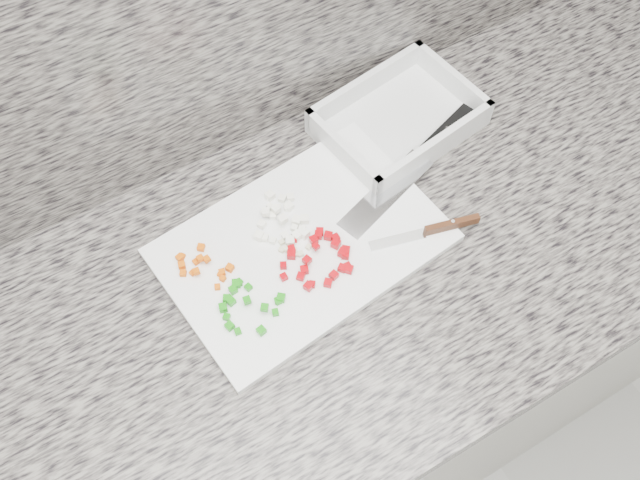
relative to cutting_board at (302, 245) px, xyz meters
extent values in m
cube|color=beige|center=(-0.09, -0.06, -0.48)|extent=(3.92, 0.62, 0.86)
cube|color=slate|center=(-0.09, -0.06, -0.03)|extent=(3.96, 0.64, 0.04)
cube|color=slate|center=(-0.09, 0.24, 0.29)|extent=(3.92, 0.02, 0.60)
cube|color=white|center=(0.00, 0.00, 0.00)|extent=(0.45, 0.32, 0.01)
cube|color=#D25404|center=(-0.17, 0.07, 0.01)|extent=(0.01, 0.01, 0.01)
cube|color=#D25404|center=(-0.16, 0.05, 0.01)|extent=(0.01, 0.01, 0.01)
cube|color=#D25404|center=(-0.16, 0.03, 0.02)|extent=(0.01, 0.01, 0.01)
cube|color=#D25404|center=(-0.18, 0.04, 0.01)|extent=(0.01, 0.01, 0.01)
cube|color=#D25404|center=(-0.15, 0.05, 0.02)|extent=(0.01, 0.01, 0.01)
cube|color=#D25404|center=(-0.13, 0.01, 0.01)|extent=(0.01, 0.01, 0.01)
cube|color=#D25404|center=(-0.13, 0.00, 0.01)|extent=(0.01, 0.01, 0.01)
cube|color=#D25404|center=(-0.13, 0.01, 0.01)|extent=(0.01, 0.01, 0.01)
cube|color=#D25404|center=(-0.18, 0.05, 0.01)|extent=(0.01, 0.01, 0.01)
cube|color=#D25404|center=(-0.15, 0.00, 0.01)|extent=(0.01, 0.01, 0.01)
cube|color=#D25404|center=(-0.14, 0.04, 0.02)|extent=(0.01, 0.01, 0.01)
cube|color=#D25404|center=(-0.14, 0.07, 0.01)|extent=(0.01, 0.01, 0.01)
cube|color=#D25404|center=(-0.12, 0.01, 0.01)|extent=(0.01, 0.01, 0.01)
cube|color=#D25404|center=(-0.17, 0.04, 0.01)|extent=(0.01, 0.01, 0.01)
cube|color=#D25404|center=(-0.17, 0.07, 0.01)|extent=(0.01, 0.01, 0.01)
cube|color=#D25404|center=(-0.12, 0.01, 0.01)|extent=(0.01, 0.01, 0.01)
cube|color=white|center=(0.02, 0.08, 0.01)|extent=(0.01, 0.01, 0.01)
cube|color=white|center=(-0.05, 0.04, 0.01)|extent=(0.02, 0.02, 0.01)
cube|color=white|center=(0.01, 0.02, 0.01)|extent=(0.01, 0.01, 0.01)
cube|color=white|center=(-0.03, 0.07, 0.02)|extent=(0.02, 0.02, 0.01)
cube|color=white|center=(0.01, 0.01, 0.01)|extent=(0.02, 0.02, 0.01)
cube|color=white|center=(-0.01, 0.08, 0.01)|extent=(0.01, 0.01, 0.01)
cube|color=white|center=(-0.01, 0.07, 0.02)|extent=(0.01, 0.01, 0.01)
cube|color=white|center=(-0.02, 0.07, 0.01)|extent=(0.01, 0.01, 0.01)
cube|color=white|center=(0.00, 0.10, 0.01)|extent=(0.01, 0.01, 0.01)
cube|color=white|center=(0.01, 0.04, 0.01)|extent=(0.02, 0.02, 0.01)
cube|color=white|center=(-0.02, 0.06, 0.01)|extent=(0.01, 0.01, 0.01)
cube|color=white|center=(-0.04, 0.06, 0.01)|extent=(0.02, 0.02, 0.01)
cube|color=white|center=(0.00, 0.03, 0.01)|extent=(0.01, 0.01, 0.01)
cube|color=white|center=(0.01, 0.08, 0.01)|extent=(0.02, 0.02, 0.01)
cube|color=white|center=(-0.02, 0.01, 0.01)|extent=(0.02, 0.02, 0.01)
cube|color=white|center=(0.00, 0.07, 0.01)|extent=(0.01, 0.01, 0.01)
cube|color=white|center=(0.00, 0.01, 0.01)|extent=(0.01, 0.01, 0.01)
cube|color=white|center=(0.02, 0.03, 0.01)|extent=(0.02, 0.02, 0.01)
cube|color=white|center=(0.01, 0.07, 0.01)|extent=(0.01, 0.01, 0.01)
cube|color=white|center=(-0.01, 0.04, 0.02)|extent=(0.01, 0.01, 0.01)
cube|color=white|center=(-0.04, 0.02, 0.01)|extent=(0.01, 0.01, 0.01)
cube|color=white|center=(0.01, 0.06, 0.01)|extent=(0.01, 0.01, 0.01)
cube|color=white|center=(0.00, 0.10, 0.01)|extent=(0.02, 0.02, 0.01)
cube|color=white|center=(-0.02, 0.02, 0.01)|extent=(0.01, 0.01, 0.01)
cube|color=white|center=(-0.05, 0.03, 0.01)|extent=(0.01, 0.01, 0.01)
cube|color=#13810B|center=(-0.16, -0.07, 0.01)|extent=(0.01, 0.01, 0.01)
cube|color=#13810B|center=(-0.12, -0.01, 0.01)|extent=(0.01, 0.01, 0.01)
cube|color=#13810B|center=(-0.15, -0.08, 0.01)|extent=(0.01, 0.01, 0.01)
cube|color=#13810B|center=(-0.12, -0.10, 0.01)|extent=(0.01, 0.01, 0.01)
cube|color=#13810B|center=(-0.12, -0.01, 0.01)|extent=(0.02, 0.02, 0.01)
cube|color=#13810B|center=(-0.16, -0.05, 0.01)|extent=(0.01, 0.01, 0.01)
cube|color=#13810B|center=(-0.09, -0.08, 0.01)|extent=(0.01, 0.01, 0.01)
cube|color=#13810B|center=(-0.07, -0.07, 0.01)|extent=(0.02, 0.02, 0.01)
cube|color=#13810B|center=(-0.14, -0.04, 0.01)|extent=(0.01, 0.01, 0.01)
cube|color=#13810B|center=(-0.08, -0.07, 0.01)|extent=(0.01, 0.01, 0.01)
cube|color=#13810B|center=(-0.12, -0.05, 0.02)|extent=(0.01, 0.01, 0.01)
cube|color=#13810B|center=(-0.11, -0.03, 0.01)|extent=(0.01, 0.01, 0.01)
cube|color=#13810B|center=(-0.14, -0.03, 0.01)|extent=(0.01, 0.01, 0.01)
cube|color=#13810B|center=(-0.08, -0.07, 0.01)|extent=(0.01, 0.01, 0.01)
cube|color=#13810B|center=(-0.12, -0.01, 0.01)|extent=(0.01, 0.01, 0.01)
cube|color=#13810B|center=(-0.11, -0.01, 0.01)|extent=(0.01, 0.01, 0.01)
cube|color=#13810B|center=(-0.13, -0.02, 0.01)|extent=(0.01, 0.01, 0.01)
cube|color=#13810B|center=(-0.10, -0.07, 0.02)|extent=(0.02, 0.02, 0.01)
cube|color=#13810B|center=(-0.16, -0.04, 0.01)|extent=(0.01, 0.01, 0.01)
cube|color=#13810B|center=(-0.15, -0.04, 0.01)|extent=(0.01, 0.01, 0.01)
cube|color=#A20209|center=(-0.02, -0.05, 0.01)|extent=(0.02, 0.02, 0.01)
cube|color=#A20209|center=(0.03, 0.00, 0.01)|extent=(0.02, 0.02, 0.01)
cube|color=#A20209|center=(0.03, 0.00, 0.01)|extent=(0.02, 0.02, 0.01)
cube|color=#A20209|center=(-0.03, -0.07, 0.01)|extent=(0.02, 0.02, 0.01)
cube|color=#A20209|center=(0.04, -0.05, 0.01)|extent=(0.02, 0.02, 0.01)
cube|color=#A20209|center=(-0.03, -0.01, 0.01)|extent=(0.02, 0.02, 0.01)
cube|color=#A20209|center=(0.03, -0.07, 0.01)|extent=(0.02, 0.02, 0.01)
cube|color=#A20209|center=(0.00, -0.08, 0.01)|extent=(0.02, 0.02, 0.01)
cube|color=#A20209|center=(0.01, -0.08, 0.01)|extent=(0.01, 0.01, 0.01)
cube|color=#A20209|center=(-0.03, -0.05, 0.01)|extent=(0.02, 0.02, 0.01)
cube|color=#A20209|center=(0.04, -0.03, 0.01)|extent=(0.02, 0.02, 0.01)
cube|color=#A20209|center=(0.04, -0.08, 0.01)|extent=(0.02, 0.02, 0.01)
cube|color=#A20209|center=(-0.01, -0.04, 0.02)|extent=(0.01, 0.01, 0.01)
cube|color=#A20209|center=(-0.02, -0.07, 0.01)|extent=(0.01, 0.01, 0.01)
cube|color=#A20209|center=(0.02, -0.01, 0.01)|extent=(0.01, 0.01, 0.01)
cube|color=#A20209|center=(0.04, -0.01, 0.01)|extent=(0.02, 0.02, 0.01)
cube|color=#A20209|center=(-0.05, -0.04, 0.01)|extent=(0.01, 0.01, 0.01)
cube|color=#A20209|center=(-0.02, 0.00, 0.01)|extent=(0.01, 0.01, 0.01)
cube|color=#A20209|center=(0.05, -0.02, 0.01)|extent=(0.01, 0.01, 0.01)
cube|color=#A20209|center=(0.01, -0.02, 0.02)|extent=(0.01, 0.01, 0.01)
cube|color=#A20209|center=(0.04, -0.03, 0.01)|extent=(0.01, 0.01, 0.01)
cube|color=#A20209|center=(0.04, -0.07, 0.01)|extent=(0.01, 0.01, 0.01)
cube|color=#A20209|center=(0.05, -0.05, 0.01)|extent=(0.02, 0.02, 0.01)
cube|color=#A20209|center=(0.04, -0.06, 0.01)|extent=(0.02, 0.02, 0.01)
cube|color=#A20209|center=(-0.05, -0.02, 0.01)|extent=(0.01, 0.01, 0.01)
cube|color=#A20209|center=(-0.01, 0.01, 0.01)|extent=(0.01, 0.01, 0.01)
cube|color=beige|center=(-0.03, 0.00, 0.01)|extent=(0.01, 0.01, 0.01)
cube|color=beige|center=(-0.02, 0.01, 0.01)|extent=(0.01, 0.01, 0.01)
cube|color=beige|center=(-0.02, -0.01, 0.01)|extent=(0.01, 0.01, 0.01)
cube|color=beige|center=(-0.02, -0.02, 0.01)|extent=(0.01, 0.01, 0.01)
cube|color=beige|center=(-0.01, 0.01, 0.01)|extent=(0.01, 0.01, 0.01)
cube|color=beige|center=(0.01, 0.01, 0.01)|extent=(0.01, 0.01, 0.01)
cube|color=beige|center=(-0.03, 0.01, 0.01)|extent=(0.01, 0.01, 0.01)
cube|color=beige|center=(0.00, -0.01, 0.01)|extent=(0.01, 0.01, 0.01)
cube|color=beige|center=(0.01, 0.01, 0.01)|extent=(0.01, 0.01, 0.01)
cube|color=beige|center=(-0.01, -0.02, 0.01)|extent=(0.01, 0.01, 0.01)
cube|color=beige|center=(-0.03, 0.00, 0.01)|extent=(0.01, 0.01, 0.01)
cube|color=silver|center=(0.16, 0.01, 0.01)|extent=(0.20, 0.10, 0.00)
cube|color=black|center=(0.31, 0.06, 0.01)|extent=(0.13, 0.06, 0.02)
cylinder|color=silver|center=(0.31, 0.06, 0.02)|extent=(0.01, 0.01, 0.00)
cube|color=silver|center=(0.13, -0.07, 0.01)|extent=(0.09, 0.04, 0.00)
cube|color=#432310|center=(0.21, -0.09, 0.01)|extent=(0.09, 0.03, 0.02)
cylinder|color=silver|center=(0.21, -0.09, 0.02)|extent=(0.01, 0.01, 0.00)
cube|color=silver|center=(0.26, 0.12, 0.00)|extent=(0.28, 0.22, 0.01)
cube|color=silver|center=(0.25, 0.21, 0.03)|extent=(0.26, 0.05, 0.04)
cube|color=silver|center=(0.27, 0.04, 0.03)|extent=(0.26, 0.05, 0.04)
cube|color=silver|center=(0.38, 0.14, 0.03)|extent=(0.04, 0.19, 0.04)
cube|color=silver|center=(0.14, 0.10, 0.03)|extent=(0.04, 0.19, 0.04)
camera|label=1|loc=(-0.25, -0.48, 0.96)|focal=40.00mm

